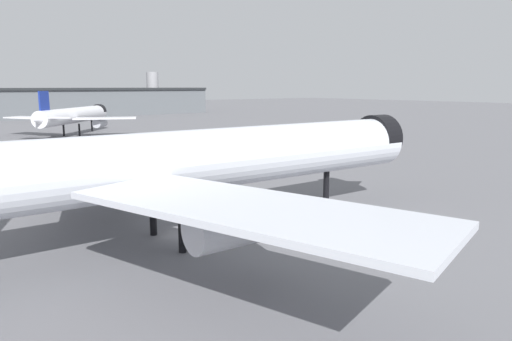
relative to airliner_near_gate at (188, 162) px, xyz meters
The scene contains 5 objects.
ground 8.33m from the airliner_near_gate, 100.72° to the left, with size 900.00×900.00×0.00m, color slate.
airliner_near_gate is the anchor object (origin of this frame).
airliner_far_taxiway 119.04m from the airliner_near_gate, 79.30° to the left, with size 37.89×40.60×14.57m.
terminal_building 214.95m from the airliner_near_gate, 83.27° to the left, with size 209.30×34.33×24.14m.
traffic_cone_near_nose 43.18m from the airliner_near_gate, 105.63° to the left, with size 0.63×0.63×0.79m, color #F2600C.
Camera 1 is at (-22.81, -44.19, 15.83)m, focal length 33.11 mm.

